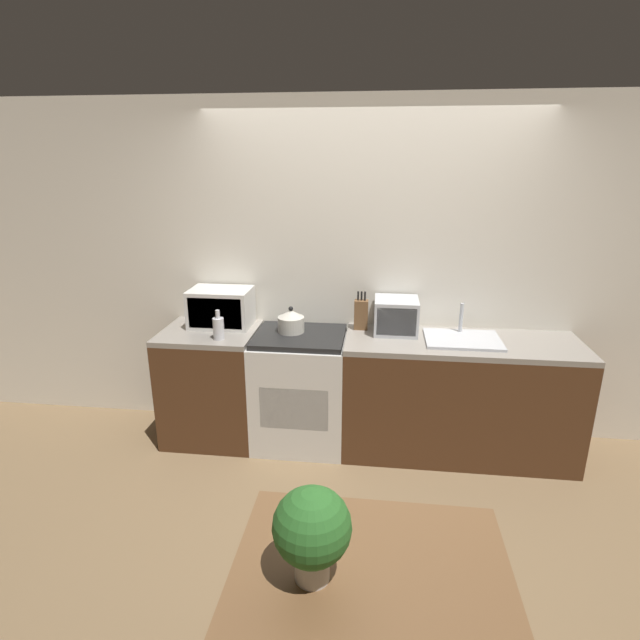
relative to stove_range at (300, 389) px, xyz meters
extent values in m
plane|color=brown|center=(0.49, -0.62, -0.45)|extent=(16.00, 16.00, 0.00)
cube|color=silver|center=(0.49, 0.34, 0.85)|extent=(10.00, 0.06, 2.60)
cube|color=#4C2D19|center=(-0.71, 0.00, -0.02)|extent=(0.72, 0.62, 0.86)
cube|color=gray|center=(-0.71, 0.00, 0.43)|extent=(0.72, 0.62, 0.04)
cube|color=#4C2D19|center=(1.20, 0.00, -0.02)|extent=(1.70, 0.62, 0.86)
cube|color=gray|center=(1.20, 0.00, 0.43)|extent=(1.70, 0.62, 0.04)
cube|color=silver|center=(0.00, 0.00, -0.02)|extent=(0.70, 0.62, 0.86)
cube|color=black|center=(0.00, 0.00, 0.43)|extent=(0.67, 0.57, 0.04)
cube|color=black|center=(0.00, -0.30, -0.02)|extent=(0.50, 0.02, 0.32)
cylinder|color=beige|center=(-0.07, 0.05, 0.51)|extent=(0.20, 0.20, 0.12)
cone|color=beige|center=(-0.07, 0.05, 0.60)|extent=(0.19, 0.19, 0.05)
sphere|color=black|center=(-0.07, 0.05, 0.64)|extent=(0.04, 0.04, 0.04)
cube|color=silver|center=(-0.64, 0.13, 0.60)|extent=(0.47, 0.33, 0.30)
cube|color=black|center=(-0.64, -0.03, 0.60)|extent=(0.41, 0.01, 0.24)
cylinder|color=silver|center=(-0.57, -0.17, 0.53)|extent=(0.08, 0.08, 0.16)
cylinder|color=silver|center=(-0.57, -0.17, 0.64)|extent=(0.03, 0.03, 0.06)
cube|color=brown|center=(0.45, 0.18, 0.57)|extent=(0.10, 0.07, 0.23)
cylinder|color=black|center=(0.42, 0.18, 0.72)|extent=(0.01, 0.01, 0.07)
cylinder|color=black|center=(0.45, 0.18, 0.72)|extent=(0.01, 0.01, 0.07)
cylinder|color=black|center=(0.48, 0.18, 0.72)|extent=(0.01, 0.01, 0.07)
cube|color=silver|center=(0.71, 0.14, 0.58)|extent=(0.32, 0.31, 0.26)
cube|color=black|center=(0.71, -0.01, 0.58)|extent=(0.28, 0.01, 0.21)
cube|color=silver|center=(1.19, 0.00, 0.46)|extent=(0.54, 0.41, 0.02)
cylinder|color=silver|center=(1.19, 0.14, 0.58)|extent=(0.03, 0.03, 0.22)
cube|color=brown|center=(0.59, -2.04, 0.30)|extent=(1.00, 0.72, 0.04)
cylinder|color=brown|center=(0.15, -1.73, -0.08)|extent=(0.05, 0.05, 0.73)
cylinder|color=brown|center=(1.02, -1.73, -0.08)|extent=(0.05, 0.05, 0.73)
cylinder|color=beige|center=(0.38, -2.12, 0.37)|extent=(0.12, 0.12, 0.10)
sphere|color=#2D6B28|center=(0.38, -2.12, 0.54)|extent=(0.27, 0.27, 0.27)
camera|label=1|loc=(0.57, -3.48, 1.71)|focal=28.00mm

